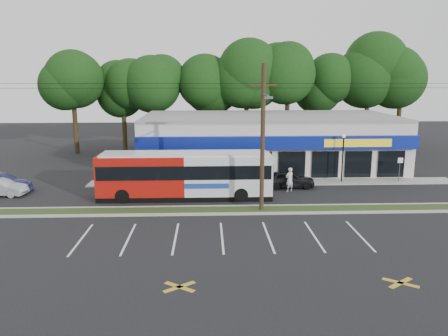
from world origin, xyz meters
name	(u,v)px	position (x,y,z in m)	size (l,w,h in m)	color
ground	(219,216)	(0.00, 0.00, 0.00)	(120.00, 120.00, 0.00)	black
grass_strip	(218,210)	(0.00, 1.00, 0.06)	(40.00, 1.60, 0.12)	#283716
curb_south	(219,214)	(0.00, 0.15, 0.07)	(40.00, 0.25, 0.14)	#9E9E93
curb_north	(218,207)	(0.00, 1.85, 0.07)	(40.00, 0.25, 0.14)	#9E9E93
sidewalk	(273,182)	(5.00, 9.00, 0.05)	(32.00, 2.20, 0.10)	#9E9E93
strip_mall	(268,141)	(5.50, 15.91, 2.65)	(25.00, 12.55, 5.30)	#BCB7AF
utility_pole	(260,133)	(2.83, 0.93, 5.41)	(50.00, 2.77, 10.00)	black
lamp_post	(343,153)	(11.00, 8.80, 2.67)	(0.30, 0.30, 4.25)	black
sign_post	(400,165)	(16.00, 8.57, 1.56)	(0.45, 0.10, 2.23)	#59595E
tree_line	(246,82)	(4.00, 26.00, 8.42)	(46.76, 6.76, 11.83)	black
metrobus	(185,174)	(-2.41, 4.50, 1.87)	(13.12, 2.79, 3.52)	#A4130C
car_dark	(289,179)	(6.03, 7.22, 0.73)	(1.73, 4.29, 1.46)	black
car_silver	(1,188)	(-16.85, 5.62, 0.65)	(1.38, 3.97, 1.31)	#AAADB2
car_blue	(1,182)	(-17.41, 6.97, 0.74)	(2.09, 5.13, 1.49)	navy
pedestrian_a	(289,180)	(5.87, 6.00, 0.99)	(0.72, 0.47, 1.98)	silver
pedestrian_b	(246,177)	(2.45, 7.34, 0.96)	(0.93, 0.72, 1.91)	silver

